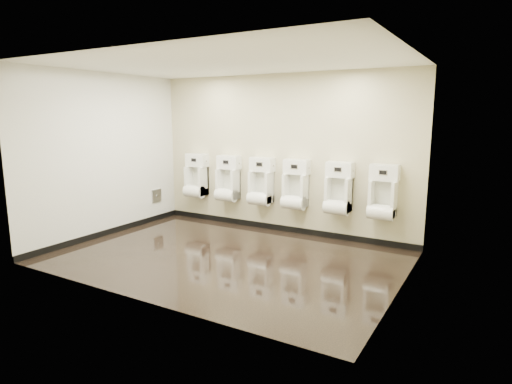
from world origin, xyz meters
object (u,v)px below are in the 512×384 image
Objects in this scene: access_panel at (156,196)px; urinal_5 at (383,196)px; urinal_0 at (196,179)px; urinal_2 at (261,185)px; urinal_4 at (338,192)px; urinal_3 at (295,188)px; urinal_1 at (228,182)px.

urinal_5 is (4.36, 0.40, 0.34)m from access_panel.
urinal_2 is (1.48, 0.00, 0.00)m from urinal_0.
urinal_0 is at bearing 180.00° from urinal_5.
urinal_5 is at bearing 0.00° from urinal_4.
urinal_3 is 1.00× the size of urinal_4.
urinal_3 is 1.50m from urinal_5.
urinal_3 is at bearing 0.00° from urinal_0.
urinal_5 is (0.72, 0.00, 0.00)m from urinal_4.
urinal_0 is 1.00× the size of urinal_3.
urinal_4 is (3.64, 0.40, 0.34)m from access_panel.
urinal_2 and urinal_5 have the same top height.
urinal_1 is at bearing 180.00° from urinal_4.
access_panel is at bearing -173.73° from urinal_4.
urinal_2 is 1.46m from urinal_4.
urinal_0 is at bearing 180.00° from urinal_3.
access_panel is at bearing -169.58° from urinal_2.
urinal_2 is at bearing 0.00° from urinal_1.
access_panel is 0.30× the size of urinal_3.
urinal_4 is (1.46, 0.00, 0.00)m from urinal_2.
urinal_3 and urinal_4 have the same top height.
urinal_1 is 2.18m from urinal_4.
urinal_4 is at bearing 0.00° from urinal_0.
access_panel is 0.30× the size of urinal_0.
urinal_5 is (1.50, 0.00, 0.00)m from urinal_3.
urinal_4 is (2.94, 0.00, 0.00)m from urinal_0.
urinal_2 is 1.00× the size of urinal_3.
access_panel is at bearing -164.62° from urinal_1.
urinal_0 is at bearing 180.00° from urinal_4.
urinal_5 is (2.91, 0.00, 0.00)m from urinal_1.
urinal_4 is (0.78, 0.00, 0.00)m from urinal_3.
urinal_2 and urinal_3 have the same top height.
urinal_2 is at bearing 180.00° from urinal_4.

